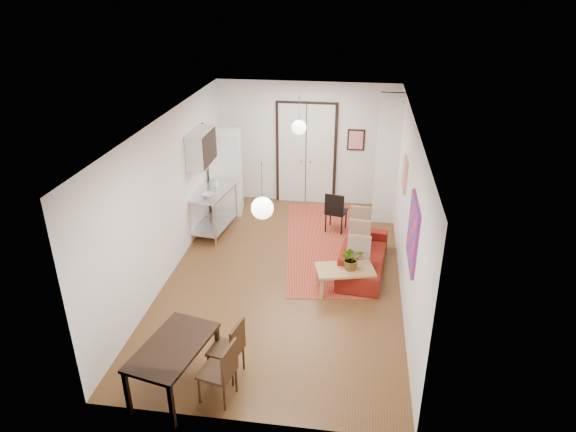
# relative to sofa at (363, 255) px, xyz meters

# --- Properties ---
(floor) EXTENTS (7.00, 7.00, 0.00)m
(floor) POSITION_rel_sofa_xyz_m (-1.43, -0.41, -0.29)
(floor) COLOR brown
(floor) RESTS_ON ground
(ceiling) EXTENTS (4.20, 7.00, 0.02)m
(ceiling) POSITION_rel_sofa_xyz_m (-1.43, -0.41, 2.61)
(ceiling) COLOR white
(ceiling) RESTS_ON wall_back
(wall_back) EXTENTS (4.20, 0.02, 2.90)m
(wall_back) POSITION_rel_sofa_xyz_m (-1.43, 3.09, 1.16)
(wall_back) COLOR white
(wall_back) RESTS_ON floor
(wall_front) EXTENTS (4.20, 0.02, 2.90)m
(wall_front) POSITION_rel_sofa_xyz_m (-1.43, -3.91, 1.16)
(wall_front) COLOR white
(wall_front) RESTS_ON floor
(wall_left) EXTENTS (0.02, 7.00, 2.90)m
(wall_left) POSITION_rel_sofa_xyz_m (-3.53, -0.41, 1.16)
(wall_left) COLOR white
(wall_left) RESTS_ON floor
(wall_right) EXTENTS (0.02, 7.00, 2.90)m
(wall_right) POSITION_rel_sofa_xyz_m (0.67, -0.41, 1.16)
(wall_right) COLOR white
(wall_right) RESTS_ON floor
(double_doors) EXTENTS (1.44, 0.06, 2.50)m
(double_doors) POSITION_rel_sofa_xyz_m (-1.43, 3.04, 0.91)
(double_doors) COLOR white
(double_doors) RESTS_ON wall_back
(stub_partition) EXTENTS (0.50, 0.10, 2.90)m
(stub_partition) POSITION_rel_sofa_xyz_m (0.42, 2.14, 1.16)
(stub_partition) COLOR white
(stub_partition) RESTS_ON floor
(wall_cabinet) EXTENTS (0.35, 1.00, 0.70)m
(wall_cabinet) POSITION_rel_sofa_xyz_m (-3.35, 1.09, 1.61)
(wall_cabinet) COLOR silver
(wall_cabinet) RESTS_ON wall_left
(painting_popart) EXTENTS (0.05, 1.00, 1.00)m
(painting_popart) POSITION_rel_sofa_xyz_m (0.65, -1.66, 1.36)
(painting_popart) COLOR red
(painting_popart) RESTS_ON wall_right
(painting_abstract) EXTENTS (0.05, 0.50, 0.60)m
(painting_abstract) POSITION_rel_sofa_xyz_m (0.65, 0.39, 1.51)
(painting_abstract) COLOR #F4E3CB
(painting_abstract) RESTS_ON wall_right
(poster_back) EXTENTS (0.40, 0.03, 0.50)m
(poster_back) POSITION_rel_sofa_xyz_m (-0.28, 3.06, 1.31)
(poster_back) COLOR red
(poster_back) RESTS_ON wall_back
(print_left) EXTENTS (0.03, 0.44, 0.54)m
(print_left) POSITION_rel_sofa_xyz_m (-3.50, 1.59, 1.66)
(print_left) COLOR #8F5C3B
(print_left) RESTS_ON wall_left
(pendant_back) EXTENTS (0.30, 0.30, 0.80)m
(pendant_back) POSITION_rel_sofa_xyz_m (-1.43, 1.59, 1.96)
(pendant_back) COLOR silver
(pendant_back) RESTS_ON ceiling
(pendant_front) EXTENTS (0.30, 0.30, 0.80)m
(pendant_front) POSITION_rel_sofa_xyz_m (-1.43, -2.41, 1.96)
(pendant_front) COLOR silver
(pendant_front) RESTS_ON ceiling
(kilim_rug) EXTENTS (2.01, 4.18, 0.01)m
(kilim_rug) POSITION_rel_sofa_xyz_m (-0.80, 0.89, -0.28)
(kilim_rug) COLOR #BD472F
(kilim_rug) RESTS_ON floor
(sofa) EXTENTS (2.04, 0.97, 0.57)m
(sofa) POSITION_rel_sofa_xyz_m (0.00, 0.00, 0.00)
(sofa) COLOR maroon
(sofa) RESTS_ON floor
(coffee_table) EXTENTS (1.09, 0.77, 0.44)m
(coffee_table) POSITION_rel_sofa_xyz_m (-0.32, -0.78, 0.09)
(coffee_table) COLOR tan
(coffee_table) RESTS_ON floor
(potted_plant) EXTENTS (0.42, 0.45, 0.43)m
(potted_plant) POSITION_rel_sofa_xyz_m (-0.22, -0.78, 0.37)
(potted_plant) COLOR #3B6A2F
(potted_plant) RESTS_ON coffee_table
(kitchen_counter) EXTENTS (0.80, 1.34, 0.97)m
(kitchen_counter) POSITION_rel_sofa_xyz_m (-3.18, 1.10, 0.35)
(kitchen_counter) COLOR silver
(kitchen_counter) RESTS_ON floor
(bowl) EXTENTS (0.30, 0.30, 0.06)m
(bowl) POSITION_rel_sofa_xyz_m (-3.18, 0.80, 0.71)
(bowl) COLOR silver
(bowl) RESTS_ON kitchen_counter
(soap_bottle) EXTENTS (0.12, 0.12, 0.20)m
(soap_bottle) POSITION_rel_sofa_xyz_m (-3.18, 1.35, 0.78)
(soap_bottle) COLOR teal
(soap_bottle) RESTS_ON kitchen_counter
(fridge) EXTENTS (0.77, 0.77, 1.93)m
(fridge) POSITION_rel_sofa_xyz_m (-3.17, 2.22, 0.68)
(fridge) COLOR white
(fridge) RESTS_ON floor
(dining_table) EXTENTS (0.99, 1.41, 0.71)m
(dining_table) POSITION_rel_sofa_xyz_m (-2.44, -3.47, 0.34)
(dining_table) COLOR black
(dining_table) RESTS_ON floor
(dining_chair_near) EXTENTS (0.50, 0.63, 0.88)m
(dining_chair_near) POSITION_rel_sofa_xyz_m (-1.84, -3.03, 0.22)
(dining_chair_near) COLOR #342010
(dining_chair_near) RESTS_ON floor
(dining_chair_far) EXTENTS (0.50, 0.63, 0.88)m
(dining_chair_far) POSITION_rel_sofa_xyz_m (-1.84, -3.48, 0.22)
(dining_chair_far) COLOR #342010
(dining_chair_far) RESTS_ON floor
(black_side_chair) EXTENTS (0.49, 0.50, 0.91)m
(black_side_chair) POSITION_rel_sofa_xyz_m (-0.60, 1.64, 0.24)
(black_side_chair) COLOR black
(black_side_chair) RESTS_ON floor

